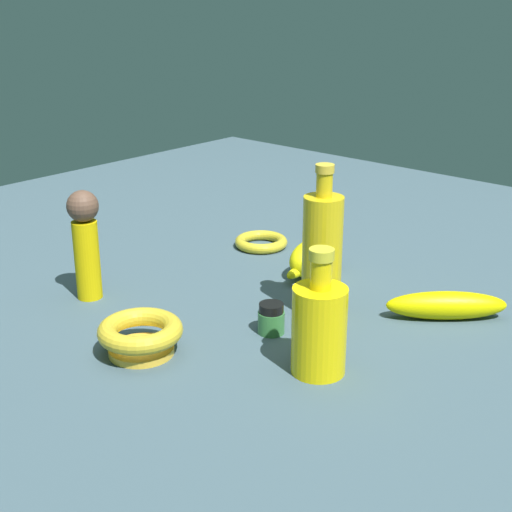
{
  "coord_description": "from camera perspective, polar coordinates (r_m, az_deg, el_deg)",
  "views": [
    {
      "loc": [
        0.82,
        0.73,
        0.5
      ],
      "look_at": [
        0.0,
        0.0,
        0.09
      ],
      "focal_mm": 51.63,
      "sensor_mm": 36.0,
      "label": 1
    }
  ],
  "objects": [
    {
      "name": "bottle_short",
      "position": [
        0.99,
        4.92,
        -5.46
      ],
      "size": [
        0.07,
        0.07,
        0.18
      ],
      "color": "#DEBF0A",
      "rests_on": "ground"
    },
    {
      "name": "cat_figurine",
      "position": [
        1.33,
        4.56,
        0.32
      ],
      "size": [
        0.15,
        0.07,
        0.1
      ],
      "color": "yellow",
      "rests_on": "ground"
    },
    {
      "name": "ground",
      "position": [
        1.21,
        0.0,
        -3.87
      ],
      "size": [
        2.0,
        2.0,
        0.0
      ],
      "primitive_type": "plane",
      "color": "#384C56"
    },
    {
      "name": "bowl",
      "position": [
        1.06,
        -8.94,
        -6.0
      ],
      "size": [
        0.12,
        0.12,
        0.05
      ],
      "color": "gold",
      "rests_on": "ground"
    },
    {
      "name": "banana",
      "position": [
        1.19,
        14.53,
        -3.72
      ],
      "size": [
        0.16,
        0.17,
        0.04
      ],
      "primitive_type": "ellipsoid",
      "rotation": [
        0.0,
        0.0,
        5.44
      ],
      "color": "#CFC404",
      "rests_on": "ground"
    },
    {
      "name": "bangle",
      "position": [
        1.47,
        0.4,
        1.1
      ],
      "size": [
        0.11,
        0.11,
        0.02
      ],
      "primitive_type": "torus",
      "color": "gold",
      "rests_on": "ground"
    },
    {
      "name": "nail_polish_jar",
      "position": [
        1.11,
        1.19,
        -4.86
      ],
      "size": [
        0.04,
        0.04,
        0.05
      ],
      "color": "#337238",
      "rests_on": "ground"
    },
    {
      "name": "bottle_tall",
      "position": [
        1.15,
        5.14,
        0.21
      ],
      "size": [
        0.06,
        0.06,
        0.24
      ],
      "color": "gold",
      "rests_on": "ground"
    },
    {
      "name": "person_figure_adult",
      "position": [
        1.24,
        -13.07,
        1.2
      ],
      "size": [
        0.06,
        0.06,
        0.19
      ],
      "color": "#D4B007",
      "rests_on": "ground"
    }
  ]
}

